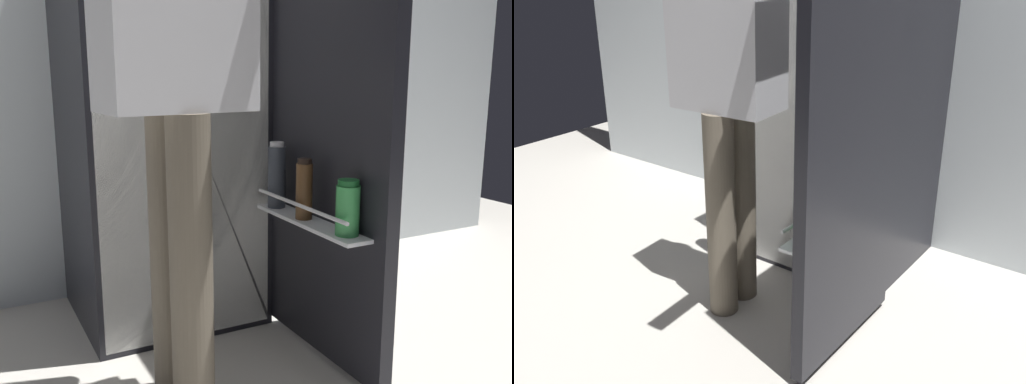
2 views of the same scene
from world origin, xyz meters
TOP-DOWN VIEW (x-y plane):
  - ground_plane at (0.00, 0.00)m, footprint 5.73×5.73m
  - refrigerator at (0.02, 0.52)m, footprint 0.72×1.28m
  - person at (-0.15, -0.10)m, footprint 0.57×0.71m

SIDE VIEW (x-z plane):
  - ground_plane at x=0.00m, z-range 0.00..0.00m
  - refrigerator at x=0.02m, z-range 0.00..1.68m
  - person at x=-0.15m, z-range 0.18..1.91m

